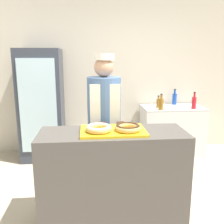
# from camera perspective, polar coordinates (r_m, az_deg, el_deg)

# --- Properties ---
(ground_plane) EXTENTS (14.00, 14.00, 0.00)m
(ground_plane) POSITION_cam_1_polar(r_m,az_deg,el_deg) (2.90, 0.20, -23.00)
(ground_plane) COLOR #B7A88E
(wall_back) EXTENTS (8.00, 0.06, 2.70)m
(wall_back) POSITION_cam_1_polar(r_m,az_deg,el_deg) (4.50, -2.40, 8.23)
(wall_back) COLOR beige
(wall_back) RESTS_ON ground_plane
(display_counter) EXTENTS (1.46, 0.54, 0.96)m
(display_counter) POSITION_cam_1_polar(r_m,az_deg,el_deg) (2.65, 0.20, -14.53)
(display_counter) COLOR #4C4742
(display_counter) RESTS_ON ground_plane
(serving_tray) EXTENTS (0.64, 0.42, 0.02)m
(serving_tray) POSITION_cam_1_polar(r_m,az_deg,el_deg) (2.47, 0.21, -4.32)
(serving_tray) COLOR yellow
(serving_tray) RESTS_ON display_counter
(donut_light_glaze) EXTENTS (0.26, 0.26, 0.06)m
(donut_light_glaze) POSITION_cam_1_polar(r_m,az_deg,el_deg) (2.40, -3.03, -3.70)
(donut_light_glaze) COLOR tan
(donut_light_glaze) RESTS_ON serving_tray
(donut_chocolate_glaze) EXTENTS (0.26, 0.26, 0.06)m
(donut_chocolate_glaze) POSITION_cam_1_polar(r_m,az_deg,el_deg) (2.42, 3.65, -3.53)
(donut_chocolate_glaze) COLOR tan
(donut_chocolate_glaze) RESTS_ON serving_tray
(brownie_back_left) EXTENTS (0.08, 0.08, 0.03)m
(brownie_back_left) POSITION_cam_1_polar(r_m,az_deg,el_deg) (2.60, -2.28, -2.78)
(brownie_back_left) COLOR #382111
(brownie_back_left) RESTS_ON serving_tray
(brownie_back_right) EXTENTS (0.08, 0.08, 0.03)m
(brownie_back_right) POSITION_cam_1_polar(r_m,az_deg,el_deg) (2.62, 2.04, -2.68)
(brownie_back_right) COLOR #382111
(brownie_back_right) RESTS_ON serving_tray
(baker_person) EXTENTS (0.40, 0.40, 1.72)m
(baker_person) POSITION_cam_1_polar(r_m,az_deg,el_deg) (2.99, -1.77, -2.61)
(baker_person) COLOR #4C4C51
(baker_person) RESTS_ON ground_plane
(beverage_fridge) EXTENTS (0.68, 0.61, 1.81)m
(beverage_fridge) POSITION_cam_1_polar(r_m,az_deg,el_deg) (4.26, -15.77, 1.51)
(beverage_fridge) COLOR #333842
(beverage_fridge) RESTS_ON ground_plane
(chest_freezer) EXTENTS (1.05, 0.60, 0.84)m
(chest_freezer) POSITION_cam_1_polar(r_m,az_deg,el_deg) (4.54, 13.46, -3.97)
(chest_freezer) COLOR silver
(chest_freezer) RESTS_ON ground_plane
(bottle_amber) EXTENTS (0.07, 0.07, 0.20)m
(bottle_amber) POSITION_cam_1_polar(r_m,az_deg,el_deg) (4.31, 10.54, 2.05)
(bottle_amber) COLOR #99661E
(bottle_amber) RESTS_ON chest_freezer
(bottle_amber_b) EXTENTS (0.08, 0.08, 0.26)m
(bottle_amber_b) POSITION_cam_1_polar(r_m,az_deg,el_deg) (4.13, 11.16, 1.88)
(bottle_amber_b) COLOR #99661E
(bottle_amber_b) RESTS_ON chest_freezer
(bottle_blue) EXTENTS (0.08, 0.08, 0.28)m
(bottle_blue) POSITION_cam_1_polar(r_m,az_deg,el_deg) (4.65, 14.10, 3.01)
(bottle_blue) COLOR #1E4CB2
(bottle_blue) RESTS_ON chest_freezer
(bottle_red) EXTENTS (0.07, 0.07, 0.28)m
(bottle_red) POSITION_cam_1_polar(r_m,az_deg,el_deg) (4.35, 18.24, 2.13)
(bottle_red) COLOR red
(bottle_red) RESTS_ON chest_freezer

